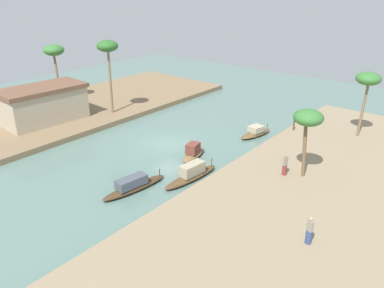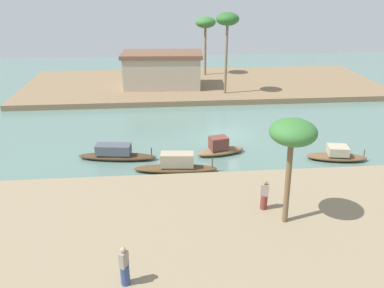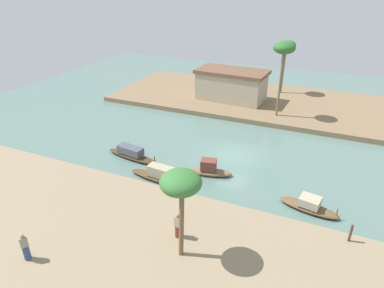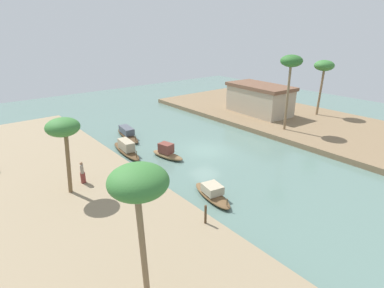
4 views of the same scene
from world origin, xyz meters
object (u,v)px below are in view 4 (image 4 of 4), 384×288
object	(u,v)px
mooring_post	(206,214)
palm_tree_left_far	(138,185)
sampan_foreground	(212,193)
palm_tree_right_tall	(291,63)
palm_tree_right_short	(324,67)
palm_tree_left_near	(63,129)
person_on_near_bank	(83,174)
sampan_with_tall_canopy	(126,149)
sampan_near_left_bank	(127,134)
sampan_downstream_large	(167,153)
riverside_building	(259,99)

from	to	relation	value
mooring_post	palm_tree_left_far	size ratio (longest dim) A/B	0.19
sampan_foreground	palm_tree_right_tall	world-z (taller)	palm_tree_right_tall
palm_tree_right_short	palm_tree_left_near	bearing A→B (deg)	-89.65
palm_tree_left_near	palm_tree_left_far	world-z (taller)	palm_tree_left_far
palm_tree_left_far	palm_tree_right_short	world-z (taller)	palm_tree_right_short
sampan_foreground	person_on_near_bank	xyz separation A→B (m)	(-6.70, -6.32, 0.85)
palm_tree_left_near	palm_tree_right_short	size ratio (longest dim) A/B	0.77
palm_tree_left_near	person_on_near_bank	bearing A→B (deg)	125.49
sampan_with_tall_canopy	palm_tree_right_tall	world-z (taller)	palm_tree_right_tall
sampan_foreground	mooring_post	bearing A→B (deg)	-38.30
sampan_near_left_bank	sampan_with_tall_canopy	distance (m)	4.51
person_on_near_bank	sampan_downstream_large	bearing A→B (deg)	117.34
palm_tree_left_near	riverside_building	size ratio (longest dim) A/B	0.60
palm_tree_left_far	riverside_building	xyz separation A→B (m)	(-16.26, 26.54, -3.45)
mooring_post	sampan_with_tall_canopy	bearing A→B (deg)	171.53
sampan_near_left_bank	palm_tree_left_near	xyz separation A→B (m)	(8.86, -8.77, 4.55)
sampan_foreground	palm_tree_left_far	bearing A→B (deg)	-48.49
sampan_near_left_bank	mooring_post	size ratio (longest dim) A/B	4.72
sampan_with_tall_canopy	person_on_near_bank	distance (m)	6.98
sampan_near_left_bank	person_on_near_bank	world-z (taller)	person_on_near_bank
person_on_near_bank	palm_tree_left_near	size ratio (longest dim) A/B	0.31
sampan_with_tall_canopy	sampan_foreground	size ratio (longest dim) A/B	1.30
palm_tree_right_short	riverside_building	xyz separation A→B (m)	(-5.18, -5.24, -4.04)
mooring_post	palm_tree_left_near	world-z (taller)	palm_tree_left_near
palm_tree_right_short	riverside_building	distance (m)	8.40
mooring_post	riverside_building	distance (m)	25.28
sampan_foreground	palm_tree_right_tall	bearing A→B (deg)	118.76
sampan_near_left_bank	person_on_near_bank	bearing A→B (deg)	-36.17
person_on_near_bank	palm_tree_right_tall	size ratio (longest dim) A/B	0.20
sampan_near_left_bank	sampan_with_tall_canopy	size ratio (longest dim) A/B	1.00
person_on_near_bank	palm_tree_right_tall	bearing A→B (deg)	105.76
sampan_with_tall_canopy	sampan_foreground	xyz separation A→B (m)	(10.87, 0.77, -0.09)
mooring_post	riverside_building	xyz separation A→B (m)	(-13.75, 21.17, 1.27)
sampan_with_tall_canopy	person_on_near_bank	xyz separation A→B (m)	(4.17, -5.55, 0.76)
sampan_near_left_bank	palm_tree_left_far	world-z (taller)	palm_tree_left_far
sampan_downstream_large	palm_tree_left_far	world-z (taller)	palm_tree_left_far
sampan_downstream_large	sampan_foreground	bearing A→B (deg)	-24.59
person_on_near_bank	palm_tree_left_near	bearing A→B (deg)	-34.47
sampan_downstream_large	mooring_post	xyz separation A→B (m)	(10.15, -4.35, 0.64)
palm_tree_left_near	palm_tree_left_far	bearing A→B (deg)	-3.99
palm_tree_left_far	person_on_near_bank	bearing A→B (deg)	171.18
sampan_near_left_bank	palm_tree_right_short	size ratio (longest dim) A/B	0.80
palm_tree_right_tall	riverside_building	size ratio (longest dim) A/B	0.91
sampan_near_left_bank	palm_tree_left_near	bearing A→B (deg)	-37.29
sampan_foreground	sampan_downstream_large	size ratio (longest dim) A/B	1.15
person_on_near_bank	palm_tree_right_short	world-z (taller)	palm_tree_right_short
mooring_post	palm_tree_left_far	xyz separation A→B (m)	(2.50, -5.37, 4.72)
mooring_post	palm_tree_right_tall	bearing A→B (deg)	112.74
sampan_downstream_large	palm_tree_right_tall	distance (m)	15.54
sampan_near_left_bank	sampan_with_tall_canopy	world-z (taller)	sampan_with_tall_canopy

